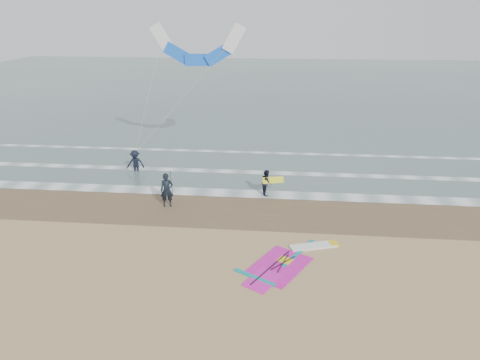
# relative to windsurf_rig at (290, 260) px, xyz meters

# --- Properties ---
(ground) EXTENTS (120.00, 120.00, 0.00)m
(ground) POSITION_rel_windsurf_rig_xyz_m (-2.23, -0.80, -0.03)
(ground) COLOR tan
(ground) RESTS_ON ground
(sea_water) EXTENTS (120.00, 80.00, 0.02)m
(sea_water) POSITION_rel_windsurf_rig_xyz_m (-2.23, 47.20, -0.02)
(sea_water) COLOR #47605E
(sea_water) RESTS_ON ground
(wet_sand_band) EXTENTS (120.00, 5.00, 0.01)m
(wet_sand_band) POSITION_rel_windsurf_rig_xyz_m (-2.23, 5.20, -0.03)
(wet_sand_band) COLOR brown
(wet_sand_band) RESTS_ON ground
(foam_waterline) EXTENTS (120.00, 9.15, 0.02)m
(foam_waterline) POSITION_rel_windsurf_rig_xyz_m (-2.23, 9.65, -0.00)
(foam_waterline) COLOR white
(foam_waterline) RESTS_ON ground
(windsurf_rig) EXTENTS (4.86, 4.60, 0.12)m
(windsurf_rig) POSITION_rel_windsurf_rig_xyz_m (0.00, 0.00, 0.00)
(windsurf_rig) COLOR white
(windsurf_rig) RESTS_ON ground
(person_standing) EXTENTS (0.82, 0.62, 2.00)m
(person_standing) POSITION_rel_windsurf_rig_xyz_m (-6.97, 5.23, 0.97)
(person_standing) COLOR black
(person_standing) RESTS_ON ground
(person_walking) EXTENTS (0.75, 0.88, 1.60)m
(person_walking) POSITION_rel_windsurf_rig_xyz_m (-1.34, 7.45, 0.77)
(person_walking) COLOR black
(person_walking) RESTS_ON ground
(person_wading) EXTENTS (1.25, 0.74, 1.90)m
(person_wading) POSITION_rel_windsurf_rig_xyz_m (-10.64, 10.66, 0.92)
(person_wading) COLOR black
(person_wading) RESTS_ON ground
(held_pole) EXTENTS (0.17, 0.86, 1.82)m
(held_pole) POSITION_rel_windsurf_rig_xyz_m (-6.67, 5.23, 1.44)
(held_pole) COLOR black
(held_pole) RESTS_ON ground
(carried_kiteboard) EXTENTS (1.30, 0.51, 0.39)m
(carried_kiteboard) POSITION_rel_windsurf_rig_xyz_m (-0.94, 7.35, 0.98)
(carried_kiteboard) COLOR yellow
(carried_kiteboard) RESTS_ON ground
(surf_kite) EXTENTS (7.57, 2.76, 8.58)m
(surf_kite) POSITION_rel_windsurf_rig_xyz_m (-6.40, 13.24, 8.08)
(surf_kite) COLOR white
(surf_kite) RESTS_ON ground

